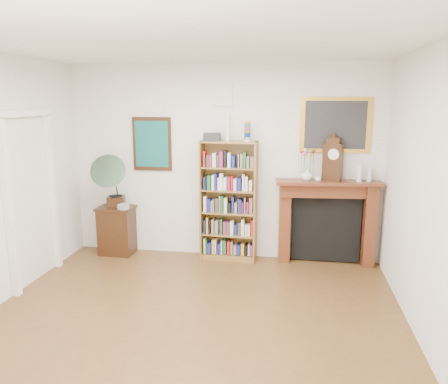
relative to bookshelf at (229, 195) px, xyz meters
name	(u,v)px	position (x,y,z in m)	size (l,w,h in m)	color
room	(178,202)	(-0.11, -2.34, 0.44)	(4.51, 5.01, 2.81)	#553619
door_casing	(31,184)	(-2.31, -1.14, 0.30)	(0.08, 1.02, 2.17)	white
teal_poster	(152,144)	(-1.16, 0.14, 0.69)	(0.58, 0.04, 0.78)	black
small_picture	(223,95)	(-0.11, 0.14, 1.39)	(0.26, 0.04, 0.30)	white
gilt_painting	(335,125)	(1.44, 0.14, 0.99)	(0.95, 0.04, 0.75)	gold
bookshelf	(229,195)	(0.00, 0.00, 0.00)	(0.81, 0.32, 1.98)	brown
side_cabinet	(117,230)	(-1.69, -0.05, -0.60)	(0.53, 0.39, 0.73)	black
fireplace	(326,214)	(1.38, 0.06, -0.25)	(1.45, 0.46, 1.20)	#4C2011
gramophone	(111,178)	(-1.70, -0.14, 0.22)	(0.63, 0.71, 0.81)	black
cd_stack	(123,207)	(-1.52, -0.17, -0.20)	(0.12, 0.12, 0.08)	silver
mantel_clock	(333,160)	(1.42, 0.04, 0.52)	(0.29, 0.22, 0.59)	black
flower_vase	(307,174)	(1.08, -0.02, 0.32)	(0.16, 0.16, 0.17)	white
teacup	(318,179)	(1.23, -0.06, 0.27)	(0.08, 0.08, 0.06)	white
bottle_left	(359,173)	(1.78, -0.02, 0.36)	(0.07, 0.07, 0.24)	silver
bottle_right	(369,174)	(1.91, 0.02, 0.34)	(0.06, 0.06, 0.20)	silver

